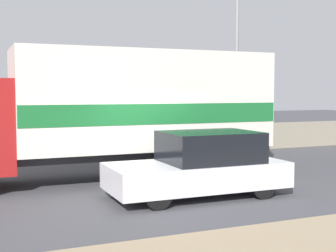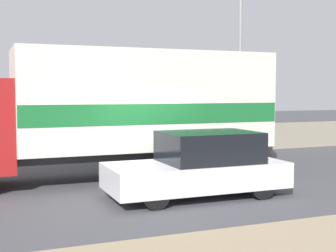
{
  "view_description": "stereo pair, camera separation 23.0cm",
  "coord_description": "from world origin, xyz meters",
  "views": [
    {
      "loc": [
        -4.2,
        -9.95,
        2.44
      ],
      "look_at": [
        0.45,
        1.07,
        1.56
      ],
      "focal_mm": 50.0,
      "sensor_mm": 36.0,
      "label": 1
    },
    {
      "loc": [
        -3.99,
        -10.03,
        2.44
      ],
      "look_at": [
        0.45,
        1.07,
        1.56
      ],
      "focal_mm": 50.0,
      "sensor_mm": 36.0,
      "label": 2
    }
  ],
  "objects": [
    {
      "name": "street_lamp",
      "position": [
        5.59,
        6.23,
        3.93
      ],
      "size": [
        0.56,
        0.28,
        6.77
      ],
      "color": "gray",
      "rests_on": "ground_plane"
    },
    {
      "name": "car_hatchback",
      "position": [
        0.71,
        -0.32,
        0.73
      ],
      "size": [
        4.15,
        1.79,
        1.51
      ],
      "rotation": [
        0.0,
        0.0,
        3.14
      ],
      "color": "silver",
      "rests_on": "ground_plane"
    },
    {
      "name": "ground_plane",
      "position": [
        0.0,
        0.0,
        0.0
      ],
      "size": [
        80.0,
        80.0,
        0.0
      ],
      "primitive_type": "plane",
      "color": "#47474C"
    },
    {
      "name": "box_truck",
      "position": [
        -0.35,
        2.46,
        1.98
      ],
      "size": [
        9.01,
        2.34,
        3.55
      ],
      "rotation": [
        0.0,
        0.0,
        3.14
      ],
      "color": "maroon",
      "rests_on": "ground_plane"
    },
    {
      "name": "pedestrian",
      "position": [
        5.7,
        4.31,
        0.9
      ],
      "size": [
        0.38,
        0.38,
        1.74
      ],
      "color": "slate",
      "rests_on": "ground_plane"
    },
    {
      "name": "stone_wall_backdrop",
      "position": [
        0.0,
        6.81,
        0.55
      ],
      "size": [
        60.0,
        0.35,
        1.09
      ],
      "color": "gray",
      "rests_on": "ground_plane"
    }
  ]
}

